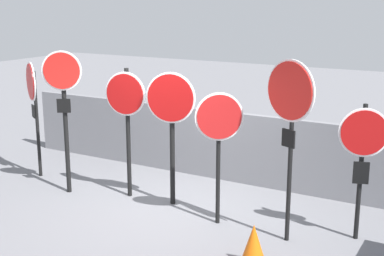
{
  "coord_description": "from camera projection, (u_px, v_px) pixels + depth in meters",
  "views": [
    {
      "loc": [
        4.51,
        -7.18,
        3.43
      ],
      "look_at": [
        0.43,
        0.0,
        1.44
      ],
      "focal_mm": 50.0,
      "sensor_mm": 36.0,
      "label": 1
    }
  ],
  "objects": [
    {
      "name": "ground_plane",
      "position": [
        170.0,
        208.0,
        9.04
      ],
      "size": [
        40.0,
        40.0,
        0.0
      ],
      "primitive_type": "plane",
      "color": "slate"
    },
    {
      "name": "fence_back",
      "position": [
        218.0,
        145.0,
        10.38
      ],
      "size": [
        9.09,
        0.12,
        1.36
      ],
      "color": "slate",
      "rests_on": "ground"
    },
    {
      "name": "stop_sign_0",
      "position": [
        33.0,
        94.0,
        10.27
      ],
      "size": [
        0.64,
        0.43,
        2.28
      ],
      "rotation": [
        0.0,
        0.0,
        -0.58
      ],
      "color": "black",
      "rests_on": "ground"
    },
    {
      "name": "stop_sign_1",
      "position": [
        63.0,
        95.0,
        9.33
      ],
      "size": [
        0.61,
        0.37,
        2.58
      ],
      "rotation": [
        0.0,
        0.0,
        0.54
      ],
      "color": "black",
      "rests_on": "ground"
    },
    {
      "name": "stop_sign_2",
      "position": [
        126.0,
        108.0,
        9.18
      ],
      "size": [
        0.75,
        0.18,
        2.3
      ],
      "rotation": [
        0.0,
        0.0,
        0.14
      ],
      "color": "black",
      "rests_on": "ground"
    },
    {
      "name": "stop_sign_3",
      "position": [
        171.0,
        113.0,
        8.8
      ],
      "size": [
        0.83,
        0.24,
        2.29
      ],
      "rotation": [
        0.0,
        0.0,
        0.24
      ],
      "color": "black",
      "rests_on": "ground"
    },
    {
      "name": "stop_sign_4",
      "position": [
        219.0,
        130.0,
        8.03
      ],
      "size": [
        0.63,
        0.43,
        2.09
      ],
      "rotation": [
        0.0,
        0.0,
        0.59
      ],
      "color": "black",
      "rests_on": "ground"
    },
    {
      "name": "stop_sign_5",
      "position": [
        290.0,
        108.0,
        7.33
      ],
      "size": [
        0.8,
        0.38,
        2.65
      ],
      "rotation": [
        0.0,
        0.0,
        -0.42
      ],
      "color": "black",
      "rests_on": "ground"
    },
    {
      "name": "stop_sign_6",
      "position": [
        363.0,
        146.0,
        7.5
      ],
      "size": [
        0.67,
        0.25,
        2.02
      ],
      "rotation": [
        0.0,
        0.0,
        0.32
      ],
      "color": "black",
      "rests_on": "ground"
    },
    {
      "name": "traffic_cone_0",
      "position": [
        253.0,
        245.0,
        7.02
      ],
      "size": [
        0.42,
        0.42,
        0.58
      ],
      "color": "black",
      "rests_on": "ground"
    }
  ]
}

